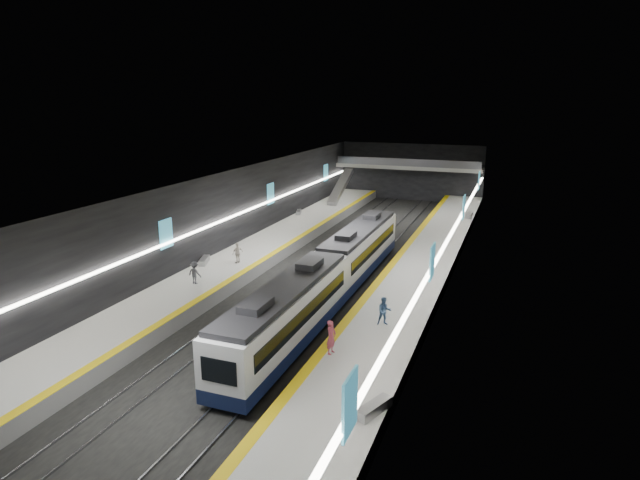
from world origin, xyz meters
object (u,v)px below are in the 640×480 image
at_px(bench_left_far, 299,212).
at_px(passenger_left_a, 238,253).
at_px(bench_right_far, 469,215).
at_px(train, 329,275).
at_px(bench_right_near, 374,408).
at_px(bench_left_near, 204,261).
at_px(passenger_right_a, 331,337).
at_px(passenger_left_b, 195,273).
at_px(escalator, 340,187).
at_px(passenger_right_b, 384,311).

height_order(bench_left_far, passenger_left_a, passenger_left_a).
relative_size(bench_right_far, passenger_left_a, 1.14).
distance_m(train, bench_right_near, 15.43).
relative_size(bench_left_near, passenger_right_a, 1.03).
bearing_deg(passenger_left_a, bench_right_far, 169.57).
relative_size(bench_left_near, bench_left_far, 1.13).
distance_m(bench_left_near, bench_right_far, 31.95).
bearing_deg(passenger_right_a, passenger_left_a, 54.53).
height_order(bench_right_near, passenger_left_b, passenger_left_b).
height_order(escalator, bench_left_far, escalator).
bearing_deg(bench_left_near, bench_right_near, -60.29).
bearing_deg(bench_right_far, bench_left_near, -122.20).
bearing_deg(bench_left_far, passenger_right_a, -82.08).
bearing_deg(bench_right_near, passenger_right_b, 123.66).
distance_m(bench_right_far, passenger_left_a, 29.61).
height_order(bench_left_near, bench_right_far, bench_right_far).
distance_m(train, passenger_left_a, 9.90).
xyz_separation_m(bench_right_far, passenger_right_b, (-1.89, -32.51, 0.63)).
xyz_separation_m(bench_left_near, bench_right_far, (18.89, 25.77, 0.01)).
distance_m(passenger_left_a, passenger_left_b, 5.59).
bearing_deg(bench_left_near, bench_left_far, 70.36).
bearing_deg(passenger_left_a, bench_right_near, 66.58).
bearing_deg(bench_right_near, bench_left_near, 161.82).
relative_size(passenger_right_b, passenger_left_a, 1.00).
distance_m(escalator, passenger_right_a, 43.46).
distance_m(escalator, bench_left_far, 9.80).
xyz_separation_m(escalator, bench_left_far, (-2.00, -9.45, -1.69)).
bearing_deg(escalator, passenger_right_b, -67.61).
bearing_deg(passenger_right_b, bench_left_near, 133.88).
distance_m(bench_left_far, passenger_right_a, 35.41).
height_order(passenger_right_a, passenger_right_b, passenger_right_a).
relative_size(bench_left_near, bench_right_near, 0.98).
distance_m(escalator, bench_left_near, 30.04).
bearing_deg(bench_left_far, passenger_left_a, -99.86).
height_order(bench_left_near, passenger_left_a, passenger_left_a).
bearing_deg(bench_right_near, escalator, 132.47).
bearing_deg(train, bench_right_near, -62.96).
distance_m(passenger_right_b, passenger_left_a, 16.38).
bearing_deg(bench_left_far, passenger_right_b, -75.64).
relative_size(escalator, bench_left_near, 4.09).
distance_m(bench_right_near, passenger_right_a, 5.94).
xyz_separation_m(escalator, bench_right_near, (17.00, -45.99, -1.65)).
relative_size(train, passenger_left_b, 17.66).
bearing_deg(passenger_right_a, train, 29.39).
bearing_deg(passenger_right_a, bench_right_near, -132.76).
xyz_separation_m(bench_left_far, passenger_right_a, (15.35, -31.90, 0.74)).
relative_size(bench_right_far, passenger_right_b, 1.15).
height_order(escalator, passenger_left_b, escalator).
distance_m(train, bench_left_near, 12.16).
distance_m(bench_right_near, passenger_left_a, 23.63).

